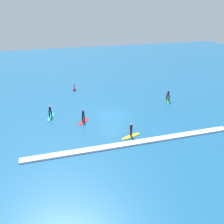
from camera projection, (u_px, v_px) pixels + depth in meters
ground_plane at (112, 115)px, 35.37m from camera, size 120.00×120.00×0.00m
surfer_on_red_board at (83, 119)px, 33.23m from camera, size 2.14×2.41×1.73m
surfer_on_yellow_board at (131, 133)px, 29.59m from camera, size 2.78×1.49×1.73m
surfer_on_green_board at (168, 98)px, 40.27m from camera, size 1.46×2.51×1.83m
surfer_on_teal_board at (50, 115)px, 34.58m from camera, size 1.47×2.91×1.74m
marker_buoy at (74, 89)px, 45.32m from camera, size 0.51×0.51×1.36m
wave_crest at (134, 143)px, 28.20m from camera, size 24.05×0.90×0.18m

